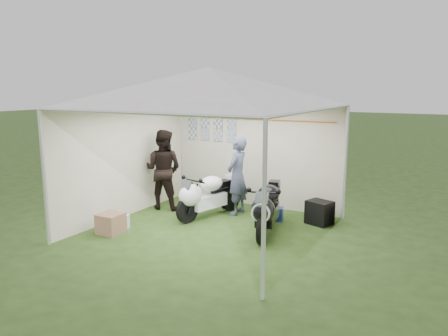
{
  "coord_description": "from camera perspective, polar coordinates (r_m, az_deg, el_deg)",
  "views": [
    {
      "loc": [
        4.09,
        -6.73,
        2.67
      ],
      "look_at": [
        0.12,
        0.35,
        1.14
      ],
      "focal_mm": 35.0,
      "sensor_mm": 36.0,
      "label": 1
    }
  ],
  "objects": [
    {
      "name": "equipment_box",
      "position": [
        8.79,
        12.36,
        -5.7
      ],
      "size": [
        0.56,
        0.5,
        0.46
      ],
      "primitive_type": "cube",
      "rotation": [
        0.0,
        0.0,
        -0.33
      ],
      "color": "black",
      "rests_on": "ground"
    },
    {
      "name": "motorcycle_black",
      "position": [
        8.01,
        5.65,
        -5.07
      ],
      "size": [
        0.7,
        1.81,
        0.9
      ],
      "rotation": [
        0.0,
        0.0,
        0.24
      ],
      "color": "black",
      "rests_on": "ground"
    },
    {
      "name": "crate_1",
      "position": [
        8.34,
        -14.57,
        -7.02
      ],
      "size": [
        0.42,
        0.42,
        0.37
      ],
      "primitive_type": "cube",
      "rotation": [
        0.0,
        0.0,
        0.02
      ],
      "color": "#8E654C",
      "rests_on": "ground"
    },
    {
      "name": "person_dark_jacket",
      "position": [
        9.63,
        -7.94,
        -0.19
      ],
      "size": [
        0.97,
        0.82,
        1.75
      ],
      "primitive_type": "imported",
      "rotation": [
        0.0,
        0.0,
        3.35
      ],
      "color": "black",
      "rests_on": "ground"
    },
    {
      "name": "ground",
      "position": [
        8.32,
        -1.93,
        -8.06
      ],
      "size": [
        80.0,
        80.0,
        0.0
      ],
      "primitive_type": "plane",
      "color": "#274016",
      "rests_on": "ground"
    },
    {
      "name": "canopy_tent",
      "position": [
        7.91,
        -1.93,
        9.97
      ],
      "size": [
        5.66,
        5.66,
        3.0
      ],
      "color": "silver",
      "rests_on": "ground"
    },
    {
      "name": "paddock_stand",
      "position": [
        8.91,
        6.53,
        -5.94
      ],
      "size": [
        0.4,
        0.3,
        0.27
      ],
      "primitive_type": "cube",
      "rotation": [
        0.0,
        0.0,
        0.24
      ],
      "color": "blue",
      "rests_on": "ground"
    },
    {
      "name": "motorcycle_white",
      "position": [
        8.96,
        -2.32,
        -3.45
      ],
      "size": [
        0.68,
        1.74,
        0.87
      ],
      "rotation": [
        0.0,
        0.0,
        -0.25
      ],
      "color": "black",
      "rests_on": "ground"
    },
    {
      "name": "crate_0",
      "position": [
        8.53,
        -13.87,
        -6.94
      ],
      "size": [
        0.47,
        0.41,
        0.27
      ],
      "primitive_type": "cube",
      "rotation": [
        0.0,
        0.0,
        0.27
      ],
      "color": "silver",
      "rests_on": "ground"
    },
    {
      "name": "person_blue_jacket",
      "position": [
        9.13,
        1.75,
        -1.03
      ],
      "size": [
        0.4,
        0.6,
        1.64
      ],
      "primitive_type": "imported",
      "rotation": [
        0.0,
        0.0,
        -1.56
      ],
      "color": "#525779",
      "rests_on": "ground"
    }
  ]
}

